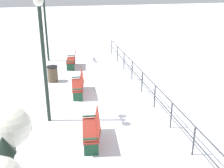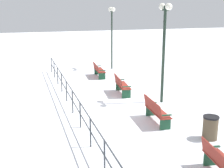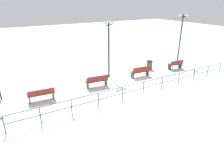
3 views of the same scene
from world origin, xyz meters
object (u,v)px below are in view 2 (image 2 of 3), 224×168
Objects in this scene: lamppost_middle at (164,34)px; trash_bin at (210,128)px; lamppost_far at (112,22)px; bench_nearest at (220,161)px; bench_fourth at (98,70)px; bench_third at (121,85)px; bench_second at (156,111)px.

trash_bin is at bearing -92.96° from lamppost_middle.
lamppost_middle is 8.05m from lamppost_far.
bench_fourth is (-0.18, 12.11, 0.00)m from bench_nearest.
lamppost_middle reaches higher than bench_third.
bench_nearest is 0.33× the size of lamppost_middle.
bench_second is at bearing 120.72° from trash_bin.
bench_fourth is at bearing -124.65° from lamppost_far.
lamppost_middle is at bearing 87.04° from trash_bin.
bench_fourth is 0.38× the size of lamppost_middle.
bench_third is at bearing 101.10° from trash_bin.
lamppost_middle reaches higher than bench_nearest.
lamppost_far is 5.23× the size of trash_bin.
bench_fourth is at bearing 94.77° from bench_second.
bench_fourth is 3.91m from lamppost_far.
bench_fourth is 0.40× the size of lamppost_far.
bench_third reaches higher than trash_bin.
lamppost_far is at bearing 88.99° from trash_bin.
bench_nearest is 0.34× the size of lamppost_far.
bench_second is 0.39× the size of lamppost_middle.
lamppost_middle is at bearing 62.54° from bench_second.
lamppost_middle is (1.38, -1.78, 2.69)m from bench_third.
bench_second is 1.02× the size of bench_fourth.
trash_bin is (1.13, -1.90, -0.07)m from bench_second.
trash_bin is at bearing 68.90° from bench_nearest.
trash_bin is (-0.22, -12.22, -2.85)m from lamppost_far.
lamppost_far is at bearing 90.00° from lamppost_middle.
bench_nearest is 12.11m from bench_fourth.
bench_nearest is 6.99m from lamppost_middle.
lamppost_far is at bearing 85.90° from bench_second.
bench_second is 1.02× the size of bench_third.
lamppost_middle is at bearing 85.05° from bench_nearest.
bench_fourth is at bearing 104.91° from lamppost_middle.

